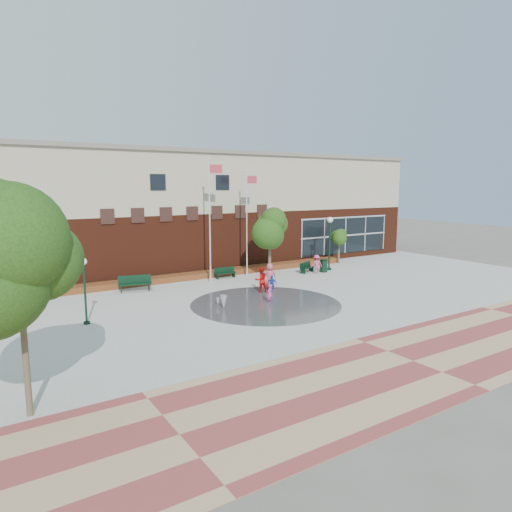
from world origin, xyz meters
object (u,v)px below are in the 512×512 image
flagpole_right (247,217)px  trash_can (324,266)px  child_splash (270,294)px  flagpole_left (210,214)px  bench_left (135,287)px  tree_big_left (17,253)px

flagpole_right → trash_can: 7.08m
child_splash → trash_can: bearing=-177.8°
flagpole_left → bench_left: 6.89m
bench_left → trash_can: 14.27m
flagpole_left → child_splash: bearing=-79.0°
flagpole_left → child_splash: 8.06m
trash_can → tree_big_left: (-21.73, -12.15, 4.26)m
flagpole_right → child_splash: bearing=-115.0°
trash_can → bench_left: bearing=174.1°
flagpole_right → trash_can: (5.65, -1.94, -3.80)m
flagpole_right → child_splash: size_ratio=7.01×
flagpole_right → trash_can: flagpole_right is taller
child_splash → bench_left: bearing=-81.3°
trash_can → tree_big_left: bearing=-150.8°
tree_big_left → flagpole_left: bearing=46.6°
flagpole_left → child_splash: (0.12, -6.91, -4.13)m
flagpole_right → bench_left: 9.44m
trash_can → flagpole_right: bearing=161.0°
trash_can → child_splash: bearing=-148.1°
flagpole_left → trash_can: flagpole_left is taller
trash_can → tree_big_left: 25.26m
flagpole_right → trash_can: bearing=-21.2°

